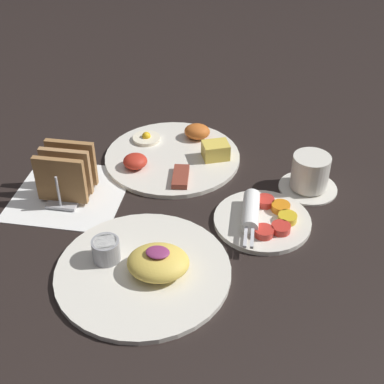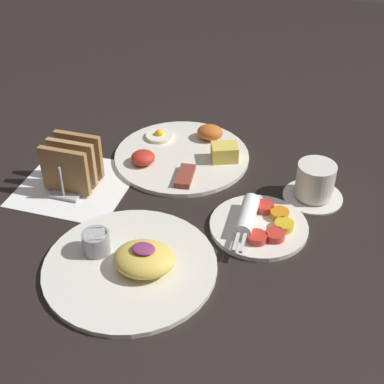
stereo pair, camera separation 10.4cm
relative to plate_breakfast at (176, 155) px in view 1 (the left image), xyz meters
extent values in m
plane|color=black|center=(-0.01, -0.22, -0.01)|extent=(3.00, 3.00, 0.00)
cube|color=white|center=(-0.19, -0.17, -0.01)|extent=(0.22, 0.22, 0.00)
cylinder|color=silver|center=(0.00, 0.00, -0.01)|extent=(0.30, 0.30, 0.01)
cube|color=#E5C64C|center=(0.09, 0.00, 0.02)|extent=(0.07, 0.06, 0.04)
ellipsoid|color=#C66023|center=(0.04, 0.08, 0.02)|extent=(0.06, 0.05, 0.03)
cylinder|color=#F4EACC|center=(-0.08, 0.05, 0.00)|extent=(0.06, 0.06, 0.01)
sphere|color=yellow|center=(-0.08, 0.05, 0.01)|extent=(0.02, 0.02, 0.02)
ellipsoid|color=red|center=(-0.08, -0.06, 0.01)|extent=(0.05, 0.05, 0.03)
cube|color=brown|center=(0.03, -0.09, 0.01)|extent=(0.04, 0.08, 0.01)
cylinder|color=silver|center=(0.20, -0.19, -0.01)|extent=(0.18, 0.18, 0.01)
cylinder|color=red|center=(0.21, -0.24, 0.01)|extent=(0.04, 0.04, 0.01)
cylinder|color=red|center=(0.24, -0.22, 0.01)|extent=(0.04, 0.04, 0.01)
cylinder|color=gold|center=(0.25, -0.19, 0.01)|extent=(0.04, 0.04, 0.01)
cylinder|color=orange|center=(0.24, -0.16, 0.01)|extent=(0.04, 0.04, 0.01)
cylinder|color=red|center=(0.21, -0.15, 0.01)|extent=(0.04, 0.04, 0.01)
cylinder|color=white|center=(0.18, -0.19, 0.02)|extent=(0.04, 0.10, 0.03)
cube|color=silver|center=(0.19, -0.27, 0.02)|extent=(0.01, 0.05, 0.00)
cube|color=silver|center=(0.18, -0.27, 0.02)|extent=(0.01, 0.05, 0.00)
cylinder|color=silver|center=(0.01, -0.36, -0.01)|extent=(0.30, 0.30, 0.01)
ellipsoid|color=#EAC651|center=(0.04, -0.36, 0.02)|extent=(0.11, 0.10, 0.04)
ellipsoid|color=#8C3366|center=(0.04, -0.36, 0.04)|extent=(0.04, 0.03, 0.01)
cylinder|color=#99999E|center=(-0.05, -0.35, 0.02)|extent=(0.05, 0.05, 0.04)
cylinder|color=white|center=(-0.05, -0.35, 0.04)|extent=(0.04, 0.04, 0.01)
cube|color=#B7B7BC|center=(-0.19, -0.17, 0.00)|extent=(0.06, 0.12, 0.01)
cube|color=#9B6D3F|center=(-0.19, -0.20, 0.05)|extent=(0.10, 0.01, 0.10)
cube|color=#AB7D4F|center=(-0.19, -0.17, 0.05)|extent=(0.10, 0.01, 0.10)
cube|color=#9B6D3F|center=(-0.19, -0.13, 0.05)|extent=(0.10, 0.01, 0.10)
cylinder|color=#B7B7BC|center=(-0.19, -0.22, 0.03)|extent=(0.01, 0.01, 0.07)
cylinder|color=#B7B7BC|center=(-0.19, -0.11, 0.03)|extent=(0.01, 0.01, 0.07)
cylinder|color=silver|center=(0.29, -0.07, -0.01)|extent=(0.12, 0.12, 0.01)
cylinder|color=silver|center=(0.29, -0.07, 0.03)|extent=(0.08, 0.08, 0.07)
cylinder|color=#381E0F|center=(0.29, -0.07, 0.06)|extent=(0.06, 0.06, 0.01)
camera|label=1|loc=(0.20, -0.99, 0.64)|focal=50.00mm
camera|label=2|loc=(0.30, -0.96, 0.64)|focal=50.00mm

